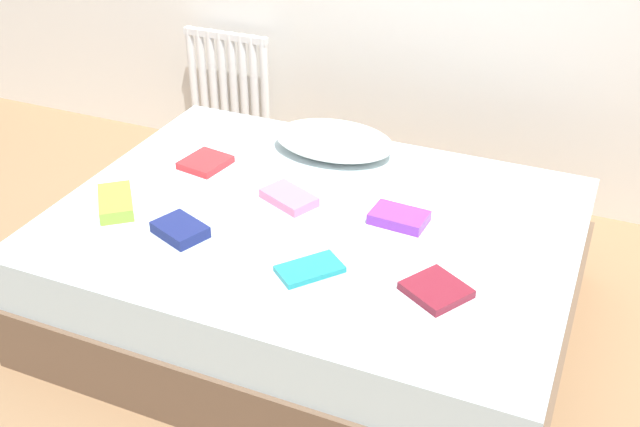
# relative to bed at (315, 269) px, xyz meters

# --- Properties ---
(ground_plane) EXTENTS (8.00, 8.00, 0.00)m
(ground_plane) POSITION_rel_bed_xyz_m (0.00, 0.00, -0.25)
(ground_plane) COLOR #93704C
(bed) EXTENTS (2.00, 1.50, 0.50)m
(bed) POSITION_rel_bed_xyz_m (0.00, 0.00, 0.00)
(bed) COLOR brown
(bed) RESTS_ON ground
(radiator) EXTENTS (0.50, 0.04, 0.59)m
(radiator) POSITION_rel_bed_xyz_m (-1.05, 1.20, 0.18)
(radiator) COLOR white
(radiator) RESTS_ON ground
(pillow) EXTENTS (0.54, 0.35, 0.12)m
(pillow) POSITION_rel_bed_xyz_m (-0.13, 0.52, 0.31)
(pillow) COLOR white
(pillow) RESTS_ON bed
(textbook_navy) EXTENTS (0.23, 0.20, 0.04)m
(textbook_navy) POSITION_rel_bed_xyz_m (-0.40, -0.32, 0.28)
(textbook_navy) COLOR navy
(textbook_navy) RESTS_ON bed
(textbook_teal) EXTENTS (0.24, 0.25, 0.02)m
(textbook_teal) POSITION_rel_bed_xyz_m (0.13, -0.34, 0.26)
(textbook_teal) COLOR teal
(textbook_teal) RESTS_ON bed
(textbook_maroon) EXTENTS (0.25, 0.25, 0.03)m
(textbook_maroon) POSITION_rel_bed_xyz_m (0.56, -0.29, 0.27)
(textbook_maroon) COLOR maroon
(textbook_maroon) RESTS_ON bed
(textbook_pink) EXTENTS (0.25, 0.21, 0.04)m
(textbook_pink) POSITION_rel_bed_xyz_m (-0.14, 0.05, 0.27)
(textbook_pink) COLOR pink
(textbook_pink) RESTS_ON bed
(textbook_lime) EXTENTS (0.25, 0.27, 0.05)m
(textbook_lime) POSITION_rel_bed_xyz_m (-0.74, -0.25, 0.28)
(textbook_lime) COLOR #8CC638
(textbook_lime) RESTS_ON bed
(textbook_purple) EXTENTS (0.22, 0.15, 0.04)m
(textbook_purple) POSITION_rel_bed_xyz_m (0.31, 0.08, 0.27)
(textbook_purple) COLOR purple
(textbook_purple) RESTS_ON bed
(textbook_red) EXTENTS (0.20, 0.21, 0.03)m
(textbook_red) POSITION_rel_bed_xyz_m (-0.60, 0.19, 0.27)
(textbook_red) COLOR red
(textbook_red) RESTS_ON bed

